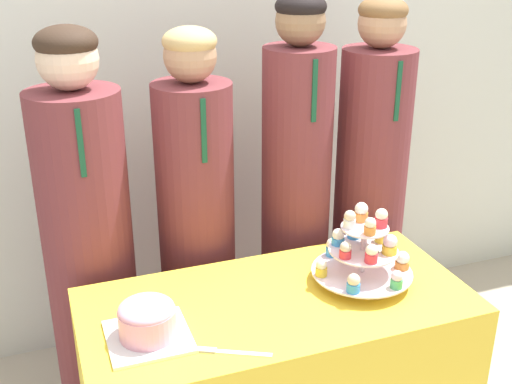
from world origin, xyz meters
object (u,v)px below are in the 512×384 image
student_0 (89,253)px  student_3 (369,202)px  student_1 (197,237)px  student_2 (295,209)px  cupcake_stand (364,250)px  round_cake (147,320)px  cake_knife (219,351)px

student_0 → student_3: student_3 is taller
student_1 → student_2: bearing=0.0°
cupcake_stand → student_0: size_ratio=0.22×
student_1 → cupcake_stand: bearing=-49.1°
student_0 → student_2: (0.80, -0.00, 0.05)m
round_cake → student_0: student_0 is taller
round_cake → student_3: size_ratio=0.15×
cupcake_stand → student_1: (-0.43, 0.49, -0.11)m
cupcake_stand → student_3: student_3 is taller
student_2 → cake_knife: bearing=-127.3°
cupcake_stand → student_3: 0.58m
round_cake → student_1: size_ratio=0.16×
cake_knife → cupcake_stand: 0.60m
round_cake → student_1: student_1 is taller
student_2 → student_1: bearing=-180.0°
student_0 → student_1: size_ratio=1.02×
cake_knife → cupcake_stand: bearing=46.6°
round_cake → cake_knife: round_cake is taller
round_cake → student_2: bearing=38.9°
student_1 → student_3: 0.73m
cupcake_stand → student_1: student_1 is taller
round_cake → cupcake_stand: cupcake_stand is taller
student_3 → student_1: bearing=-180.0°
student_1 → student_3: student_3 is taller
cake_knife → student_2: bearing=79.5°
round_cake → student_2: 0.90m
cake_knife → student_0: 0.74m
student_0 → student_1: student_0 is taller
round_cake → cake_knife: 0.22m
student_2 → student_3: (0.33, 0.00, -0.02)m
student_0 → student_1: 0.40m
cake_knife → round_cake: bearing=169.3°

